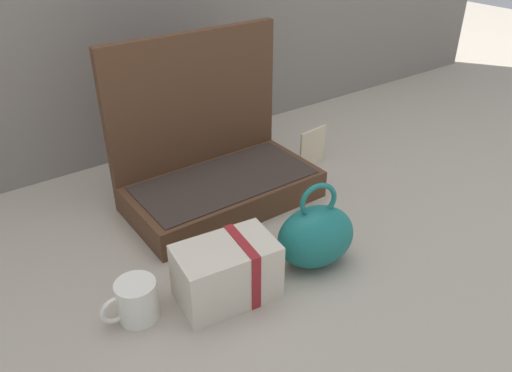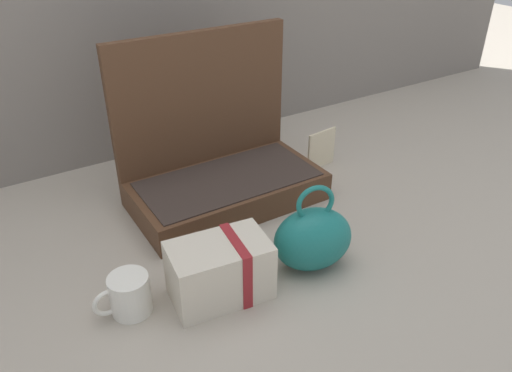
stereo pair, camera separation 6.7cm
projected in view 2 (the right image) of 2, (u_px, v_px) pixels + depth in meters
name	position (u px, v px, depth m)	size (l,w,h in m)	color
ground_plane	(246.00, 234.00, 1.22)	(6.00, 6.00, 0.00)	#9E9384
open_suitcase	(220.00, 164.00, 1.32)	(0.49, 0.27, 0.43)	#4C301E
teal_pouch_handbag	(313.00, 238.00, 1.08)	(0.20, 0.16, 0.21)	#196B66
cream_toiletry_bag	(221.00, 270.00, 1.01)	(0.21, 0.14, 0.13)	beige
coffee_mug	(129.00, 295.00, 0.98)	(0.11, 0.08, 0.08)	silver
info_card_left	(321.00, 149.00, 1.49)	(0.11, 0.01, 0.12)	beige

